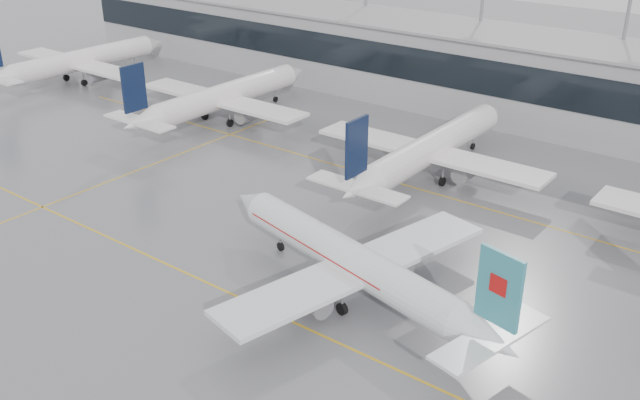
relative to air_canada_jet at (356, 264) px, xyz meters
The scene contains 12 objects.
ground 10.99m from the air_canada_jet, 143.24° to the right, with size 320.00×320.00×0.00m, color slate.
taxi_line_main 10.99m from the air_canada_jet, 143.24° to the right, with size 120.00×0.25×0.01m, color gold.
taxi_line_north 25.42m from the air_canada_jet, 109.39° to the left, with size 120.00×0.25×0.01m, color gold.
taxi_line_cross 39.50m from the air_canada_jet, 167.15° to the left, with size 0.25×60.00×0.01m, color gold.
terminal 56.44m from the air_canada_jet, 98.53° to the left, with size 180.00×15.00×12.00m, color #939397.
terminal_glass 49.09m from the air_canada_jet, 99.84° to the left, with size 180.00×0.20×5.00m, color black.
terminal_roof 57.05m from the air_canada_jet, 98.53° to the left, with size 182.00×16.00×0.40m, color gray.
light_masts 63.10m from the air_canada_jet, 97.71° to the left, with size 156.40×1.00×22.60m.
air_canada_jet is the anchor object (origin of this frame).
parked_jet_a 83.03m from the air_canada_jet, 160.70° to the left, with size 29.64×36.96×11.72m.
parked_jet_b 51.32m from the air_canada_jet, 147.67° to the left, with size 29.64×36.96×11.72m.
parked_jet_c 28.69m from the air_canada_jet, 106.94° to the left, with size 29.64×36.96×11.72m.
Camera 1 is at (38.40, -37.88, 34.56)m, focal length 40.00 mm.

